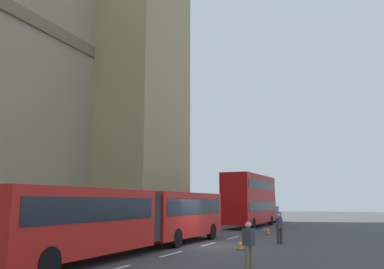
{
  "coord_description": "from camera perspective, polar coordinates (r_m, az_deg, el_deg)",
  "views": [
    {
      "loc": [
        -20.62,
        -8.49,
        2.39
      ],
      "look_at": [
        10.09,
        5.18,
        8.14
      ],
      "focal_mm": 36.78,
      "sensor_mm": 36.0,
      "label": 1
    }
  ],
  "objects": [
    {
      "name": "pedestrian_by_kerb",
      "position": [
        23.86,
        12.52,
        -13.02
      ],
      "size": [
        0.46,
        0.44,
        1.69
      ],
      "color": "#333333",
      "rests_on": "ground_plane"
    },
    {
      "name": "articulated_bus",
      "position": [
        19.9,
        -7.97,
        -11.46
      ],
      "size": [
        17.39,
        2.54,
        2.9
      ],
      "color": "red",
      "rests_on": "ground_plane"
    },
    {
      "name": "pedestrian_near_cones",
      "position": [
        14.43,
        8.22,
        -15.48
      ],
      "size": [
        0.37,
        0.46,
        1.69
      ],
      "color": "#726651",
      "rests_on": "ground_plane"
    },
    {
      "name": "double_decker_bus",
      "position": [
        38.93,
        8.48,
        -9.13
      ],
      "size": [
        10.88,
        2.54,
        4.9
      ],
      "color": "#B20F0F",
      "rests_on": "ground_plane"
    },
    {
      "name": "traffic_cone_east",
      "position": [
        30.13,
        10.97,
        -13.54
      ],
      "size": [
        0.36,
        0.36,
        0.58
      ],
      "color": "black",
      "rests_on": "ground_plane"
    },
    {
      "name": "sedan_lead",
      "position": [
        47.68,
        11.25,
        -11.29
      ],
      "size": [
        4.4,
        1.86,
        1.85
      ],
      "color": "navy",
      "rests_on": "ground_plane"
    },
    {
      "name": "ground_plane",
      "position": [
        22.43,
        1.67,
        -15.81
      ],
      "size": [
        160.0,
        160.0,
        0.0
      ],
      "primitive_type": "plane",
      "color": "#424244"
    },
    {
      "name": "lane_centre_marking",
      "position": [
        23.09,
        2.37,
        -15.62
      ],
      "size": [
        29.8,
        0.16,
        0.01
      ],
      "color": "silver",
      "rests_on": "ground_plane"
    },
    {
      "name": "traffic_cone_middle",
      "position": [
        24.81,
        8.46,
        -14.47
      ],
      "size": [
        0.36,
        0.36,
        0.58
      ],
      "color": "black",
      "rests_on": "ground_plane"
    },
    {
      "name": "traffic_cone_west",
      "position": [
        20.6,
        7.04,
        -15.5
      ],
      "size": [
        0.36,
        0.36,
        0.58
      ],
      "color": "black",
      "rests_on": "ground_plane"
    }
  ]
}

